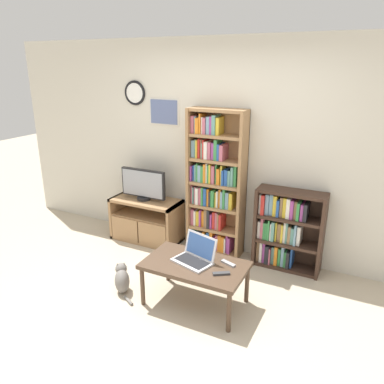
{
  "coord_description": "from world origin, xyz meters",
  "views": [
    {
      "loc": [
        1.61,
        -2.48,
        2.29
      ],
      "look_at": [
        -0.09,
        0.93,
        0.99
      ],
      "focal_mm": 35.0,
      "sensor_mm": 36.0,
      "label": 1
    }
  ],
  "objects_px": {
    "remote_near_laptop": "(221,273)",
    "coffee_table": "(195,268)",
    "cat": "(122,279)",
    "bookshelf_short": "(284,229)",
    "remote_far_from_laptop": "(228,263)",
    "laptop": "(196,255)",
    "television": "(143,185)",
    "tv_stand": "(146,220)",
    "bookshelf_tall": "(214,186)"
  },
  "relations": [
    {
      "from": "bookshelf_short",
      "to": "remote_far_from_laptop",
      "type": "xyz_separation_m",
      "value": [
        -0.31,
        -1.0,
        -0.02
      ]
    },
    {
      "from": "bookshelf_short",
      "to": "television",
      "type": "bearing_deg",
      "value": -176.23
    },
    {
      "from": "bookshelf_short",
      "to": "coffee_table",
      "type": "distance_m",
      "value": 1.28
    },
    {
      "from": "remote_near_laptop",
      "to": "bookshelf_short",
      "type": "bearing_deg",
      "value": 132.73
    },
    {
      "from": "remote_near_laptop",
      "to": "remote_far_from_laptop",
      "type": "distance_m",
      "value": 0.2
    },
    {
      "from": "bookshelf_tall",
      "to": "bookshelf_short",
      "type": "xyz_separation_m",
      "value": [
        0.9,
        -0.01,
        -0.39
      ]
    },
    {
      "from": "coffee_table",
      "to": "remote_far_from_laptop",
      "type": "bearing_deg",
      "value": 24.0
    },
    {
      "from": "bookshelf_tall",
      "to": "laptop",
      "type": "distance_m",
      "value": 1.18
    },
    {
      "from": "laptop",
      "to": "cat",
      "type": "xyz_separation_m",
      "value": [
        -0.77,
        -0.2,
        -0.37
      ]
    },
    {
      "from": "television",
      "to": "remote_far_from_laptop",
      "type": "xyz_separation_m",
      "value": [
        1.55,
        -0.87,
        -0.33
      ]
    },
    {
      "from": "remote_far_from_laptop",
      "to": "coffee_table",
      "type": "bearing_deg",
      "value": 134.38
    },
    {
      "from": "bookshelf_tall",
      "to": "cat",
      "type": "relative_size",
      "value": 4.76
    },
    {
      "from": "tv_stand",
      "to": "cat",
      "type": "relative_size",
      "value": 2.46
    },
    {
      "from": "remote_near_laptop",
      "to": "remote_far_from_laptop",
      "type": "height_order",
      "value": "same"
    },
    {
      "from": "laptop",
      "to": "remote_far_from_laptop",
      "type": "xyz_separation_m",
      "value": [
        0.31,
        0.08,
        -0.05
      ]
    },
    {
      "from": "television",
      "to": "laptop",
      "type": "height_order",
      "value": "television"
    },
    {
      "from": "television",
      "to": "cat",
      "type": "xyz_separation_m",
      "value": [
        0.47,
        -1.16,
        -0.65
      ]
    },
    {
      "from": "television",
      "to": "bookshelf_tall",
      "type": "bearing_deg",
      "value": 7.83
    },
    {
      "from": "bookshelf_tall",
      "to": "remote_near_laptop",
      "type": "height_order",
      "value": "bookshelf_tall"
    },
    {
      "from": "laptop",
      "to": "remote_near_laptop",
      "type": "distance_m",
      "value": 0.35
    },
    {
      "from": "television",
      "to": "remote_far_from_laptop",
      "type": "height_order",
      "value": "television"
    },
    {
      "from": "bookshelf_tall",
      "to": "laptop",
      "type": "bearing_deg",
      "value": -75.69
    },
    {
      "from": "tv_stand",
      "to": "bookshelf_tall",
      "type": "height_order",
      "value": "bookshelf_tall"
    },
    {
      "from": "remote_near_laptop",
      "to": "cat",
      "type": "distance_m",
      "value": 1.14
    },
    {
      "from": "television",
      "to": "bookshelf_short",
      "type": "bearing_deg",
      "value": 3.77
    },
    {
      "from": "cat",
      "to": "remote_near_laptop",
      "type": "bearing_deg",
      "value": -35.3
    },
    {
      "from": "remote_far_from_laptop",
      "to": "bookshelf_tall",
      "type": "bearing_deg",
      "value": 50.79
    },
    {
      "from": "bookshelf_short",
      "to": "remote_near_laptop",
      "type": "bearing_deg",
      "value": -103.96
    },
    {
      "from": "tv_stand",
      "to": "coffee_table",
      "type": "bearing_deg",
      "value": -39.2
    },
    {
      "from": "bookshelf_tall",
      "to": "cat",
      "type": "bearing_deg",
      "value": -110.77
    },
    {
      "from": "cat",
      "to": "laptop",
      "type": "bearing_deg",
      "value": -24.9
    },
    {
      "from": "tv_stand",
      "to": "laptop",
      "type": "relative_size",
      "value": 2.13
    },
    {
      "from": "tv_stand",
      "to": "cat",
      "type": "distance_m",
      "value": 1.25
    },
    {
      "from": "remote_near_laptop",
      "to": "coffee_table",
      "type": "bearing_deg",
      "value": -136.29
    },
    {
      "from": "remote_far_from_laptop",
      "to": "laptop",
      "type": "bearing_deg",
      "value": 125.1
    },
    {
      "from": "bookshelf_tall",
      "to": "cat",
      "type": "distance_m",
      "value": 1.56
    },
    {
      "from": "coffee_table",
      "to": "tv_stand",
      "type": "bearing_deg",
      "value": 140.8
    },
    {
      "from": "television",
      "to": "bookshelf_tall",
      "type": "xyz_separation_m",
      "value": [
        0.96,
        0.13,
        0.08
      ]
    },
    {
      "from": "coffee_table",
      "to": "cat",
      "type": "relative_size",
      "value": 2.63
    },
    {
      "from": "television",
      "to": "bookshelf_tall",
      "type": "distance_m",
      "value": 0.97
    },
    {
      "from": "laptop",
      "to": "remote_near_laptop",
      "type": "bearing_deg",
      "value": -3.77
    },
    {
      "from": "bookshelf_short",
      "to": "remote_near_laptop",
      "type": "height_order",
      "value": "bookshelf_short"
    },
    {
      "from": "bookshelf_short",
      "to": "cat",
      "type": "height_order",
      "value": "bookshelf_short"
    },
    {
      "from": "coffee_table",
      "to": "cat",
      "type": "height_order",
      "value": "coffee_table"
    },
    {
      "from": "coffee_table",
      "to": "remote_near_laptop",
      "type": "height_order",
      "value": "remote_near_laptop"
    },
    {
      "from": "bookshelf_short",
      "to": "laptop",
      "type": "relative_size",
      "value": 2.17
    },
    {
      "from": "laptop",
      "to": "bookshelf_short",
      "type": "bearing_deg",
      "value": 76.46
    },
    {
      "from": "tv_stand",
      "to": "bookshelf_short",
      "type": "height_order",
      "value": "bookshelf_short"
    },
    {
      "from": "tv_stand",
      "to": "cat",
      "type": "xyz_separation_m",
      "value": [
        0.45,
        -1.15,
        -0.15
      ]
    },
    {
      "from": "cat",
      "to": "remote_far_from_laptop",
      "type": "bearing_deg",
      "value": -24.9
    }
  ]
}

